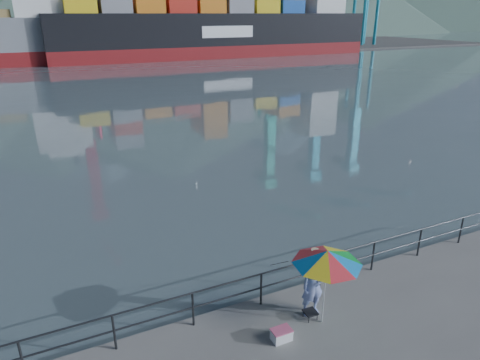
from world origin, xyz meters
name	(u,v)px	position (x,y,z in m)	size (l,w,h in m)	color
harbor_water	(41,42)	(0.00, 130.00, 0.00)	(500.00, 280.00, 0.00)	slate
far_dock	(98,51)	(10.00, 93.00, 0.00)	(200.00, 40.00, 0.40)	#514F4C
guardrail	(228,298)	(0.00, 1.70, 0.52)	(22.00, 0.06, 1.03)	#2D3033
container_stacks	(194,34)	(32.41, 94.13, 2.94)	(58.00, 8.40, 7.80)	gray
fisherman	(313,285)	(2.06, 0.77, 0.92)	(0.67, 0.44, 1.84)	navy
beach_umbrella	(327,257)	(2.11, 0.34, 1.99)	(2.18, 2.18, 2.17)	white
folding_stool	(310,315)	(1.91, 0.60, 0.12)	(0.35, 0.35, 0.22)	black
cooler_bag	(281,335)	(0.80, 0.24, 0.14)	(0.49, 0.32, 0.28)	silver
fishing_rod	(278,289)	(1.77, 2.08, 0.00)	(0.02, 0.02, 1.89)	black
container_ship	(225,23)	(31.17, 72.81, 5.82)	(61.61, 10.27, 18.10)	maroon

